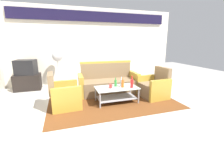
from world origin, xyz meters
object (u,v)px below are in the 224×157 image
object	(u,v)px
bottle_green	(116,83)
pedestal_fan	(57,58)
cup	(111,86)
armchair_left	(64,96)
tv_stand	(28,82)
couch	(108,83)
bottle_clear	(121,82)
television	(26,67)
bottle_red	(132,83)
armchair_right	(154,87)
bottle_orange	(123,84)
coffee_table	(117,92)

from	to	relation	value
bottle_green	pedestal_fan	xyz separation A→B (m)	(-1.46, 1.90, 0.51)
cup	pedestal_fan	size ratio (longest dim) A/B	0.08
armchair_left	cup	world-z (taller)	armchair_left
pedestal_fan	tv_stand	bearing A→B (deg)	-177.11
armchair_left	tv_stand	size ratio (longest dim) A/B	1.06
couch	bottle_clear	distance (m)	0.73
cup	television	distance (m)	3.02
couch	bottle_red	distance (m)	1.02
armchair_right	bottle_orange	bearing A→B (deg)	91.02
bottle_orange	tv_stand	xyz separation A→B (m)	(-2.60, 1.98, -0.25)
armchair_left	cup	bearing A→B (deg)	80.81
bottle_red	bottle_orange	size ratio (longest dim) A/B	1.18
armchair_left	television	distance (m)	2.21
coffee_table	armchair_left	bearing A→B (deg)	175.49
bottle_red	cup	distance (m)	0.55
cup	pedestal_fan	bearing A→B (deg)	122.69
bottle_green	cup	world-z (taller)	bottle_green
couch	pedestal_fan	xyz separation A→B (m)	(-1.46, 1.20, 0.70)
couch	cup	bearing A→B (deg)	79.66
armchair_left	bottle_orange	bearing A→B (deg)	81.13
armchair_right	bottle_clear	distance (m)	1.01
armchair_right	bottle_clear	xyz separation A→B (m)	(-0.99, 0.05, 0.22)
armchair_right	bottle_clear	size ratio (longest dim) A/B	3.38
couch	television	bearing A→B (deg)	-23.30
tv_stand	pedestal_fan	bearing A→B (deg)	2.89
couch	pedestal_fan	bearing A→B (deg)	-37.51
coffee_table	bottle_clear	size ratio (longest dim) A/B	4.37
bottle_red	television	bearing A→B (deg)	143.39
bottle_clear	bottle_red	bearing A→B (deg)	-51.91
bottle_red	television	size ratio (longest dim) A/B	0.47
coffee_table	bottle_orange	size ratio (longest dim) A/B	4.16
armchair_left	bottle_green	bearing A→B (deg)	86.33
armchair_left	bottle_clear	distance (m)	1.50
bottle_red	bottle_clear	distance (m)	0.31
coffee_table	bottle_red	distance (m)	0.47
bottle_clear	pedestal_fan	world-z (taller)	pedestal_fan
bottle_red	tv_stand	world-z (taller)	bottle_red
coffee_table	bottle_red	xyz separation A→B (m)	(0.36, -0.14, 0.26)
armchair_right	bottle_red	xyz separation A→B (m)	(-0.79, -0.19, 0.24)
coffee_table	bottle_clear	xyz separation A→B (m)	(0.17, 0.10, 0.23)
bottle_red	bottle_green	size ratio (longest dim) A/B	1.30
cup	bottle_red	bearing A→B (deg)	-13.56
pedestal_fan	couch	bearing A→B (deg)	-39.39
couch	bottle_clear	size ratio (longest dim) A/B	7.24
armchair_right	coffee_table	world-z (taller)	armchair_right
bottle_orange	tv_stand	bearing A→B (deg)	142.65
tv_stand	pedestal_fan	distance (m)	1.24
couch	tv_stand	size ratio (longest dim) A/B	2.28
bottle_clear	tv_stand	bearing A→B (deg)	144.90
bottle_green	couch	bearing A→B (deg)	89.69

